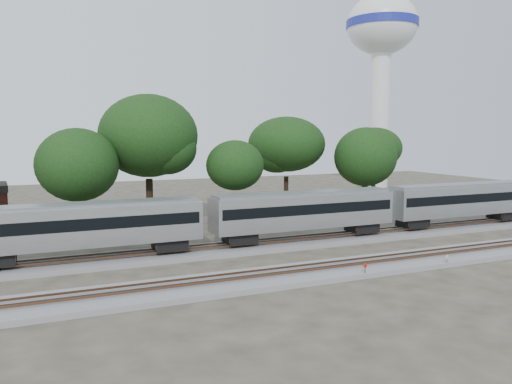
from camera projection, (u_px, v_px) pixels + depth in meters
ground at (296, 262)px, 42.14m from camera, size 160.00×160.00×0.00m
track_far at (266, 245)px, 47.60m from camera, size 160.00×5.00×0.73m
track_near at (320, 272)px, 38.47m from camera, size 160.00×5.00×0.73m
train at (389, 204)px, 52.84m from camera, size 117.61×3.37×4.96m
switch_stand_red at (365, 269)px, 37.34m from camera, size 0.37×0.09×1.16m
switch_stand_white at (447, 260)px, 40.41m from camera, size 0.31×0.14×1.01m
switch_lever at (386, 269)px, 39.57m from camera, size 0.56×0.42×0.30m
water_tower at (381, 46)px, 93.24m from camera, size 13.24×13.24×36.64m
tree_2 at (78, 165)px, 50.38m from camera, size 7.79×7.79×10.98m
tree_3 at (148, 136)px, 56.21m from camera, size 10.73×10.73×15.13m
tree_4 at (235, 166)px, 56.16m from camera, size 7.38×7.38×10.40m
tree_5 at (286, 144)px, 66.85m from camera, size 9.55×9.55×13.47m
tree_6 at (366, 157)px, 65.92m from camera, size 7.90×7.90×11.14m
tree_7 at (374, 149)px, 76.76m from camera, size 8.70×8.70×12.26m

